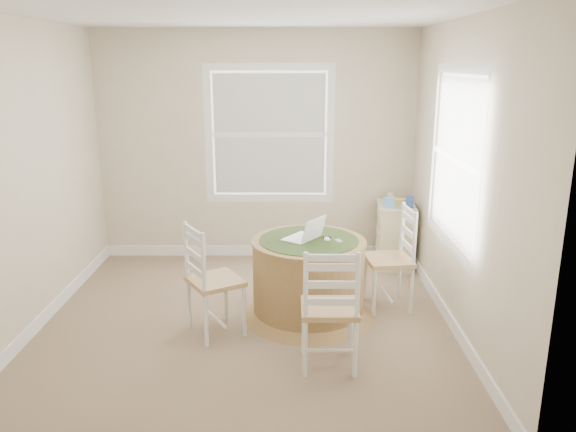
{
  "coord_description": "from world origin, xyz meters",
  "views": [
    {
      "loc": [
        0.4,
        -4.56,
        2.24
      ],
      "look_at": [
        0.37,
        0.45,
        0.86
      ],
      "focal_mm": 35.0,
      "sensor_mm": 36.0,
      "label": 1
    }
  ],
  "objects_px": {
    "chair_right": "(389,259)",
    "chair_left": "(215,280)",
    "laptop": "(304,236)",
    "round_table": "(308,275)",
    "chair_near": "(329,308)",
    "corner_chest": "(395,235)"
  },
  "relations": [
    {
      "from": "chair_left",
      "to": "corner_chest",
      "type": "relative_size",
      "value": 1.32
    },
    {
      "from": "round_table",
      "to": "corner_chest",
      "type": "xyz_separation_m",
      "value": [
        1.01,
        1.3,
        -0.04
      ]
    },
    {
      "from": "chair_near",
      "to": "corner_chest",
      "type": "bearing_deg",
      "value": -111.9
    },
    {
      "from": "round_table",
      "to": "laptop",
      "type": "relative_size",
      "value": 2.86
    },
    {
      "from": "chair_near",
      "to": "round_table",
      "type": "bearing_deg",
      "value": -81.37
    },
    {
      "from": "chair_left",
      "to": "corner_chest",
      "type": "xyz_separation_m",
      "value": [
        1.8,
        1.64,
        -0.11
      ]
    },
    {
      "from": "chair_near",
      "to": "laptop",
      "type": "relative_size",
      "value": 2.28
    },
    {
      "from": "chair_right",
      "to": "round_table",
      "type": "bearing_deg",
      "value": -81.94
    },
    {
      "from": "chair_near",
      "to": "laptop",
      "type": "height_order",
      "value": "chair_near"
    },
    {
      "from": "chair_near",
      "to": "chair_right",
      "type": "bearing_deg",
      "value": -120.07
    },
    {
      "from": "chair_left",
      "to": "laptop",
      "type": "bearing_deg",
      "value": -96.07
    },
    {
      "from": "chair_left",
      "to": "corner_chest",
      "type": "bearing_deg",
      "value": -79.3
    },
    {
      "from": "chair_right",
      "to": "corner_chest",
      "type": "relative_size",
      "value": 1.32
    },
    {
      "from": "chair_left",
      "to": "round_table",
      "type": "bearing_deg",
      "value": -98.63
    },
    {
      "from": "round_table",
      "to": "chair_near",
      "type": "height_order",
      "value": "chair_near"
    },
    {
      "from": "round_table",
      "to": "chair_right",
      "type": "xyz_separation_m",
      "value": [
        0.75,
        0.19,
        0.08
      ]
    },
    {
      "from": "chair_right",
      "to": "chair_left",
      "type": "bearing_deg",
      "value": -77.44
    },
    {
      "from": "corner_chest",
      "to": "chair_right",
      "type": "bearing_deg",
      "value": -98.16
    },
    {
      "from": "chair_near",
      "to": "chair_right",
      "type": "relative_size",
      "value": 1.0
    },
    {
      "from": "chair_near",
      "to": "corner_chest",
      "type": "height_order",
      "value": "chair_near"
    },
    {
      "from": "round_table",
      "to": "chair_left",
      "type": "bearing_deg",
      "value": -172.82
    },
    {
      "from": "round_table",
      "to": "chair_right",
      "type": "distance_m",
      "value": 0.78
    }
  ]
}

